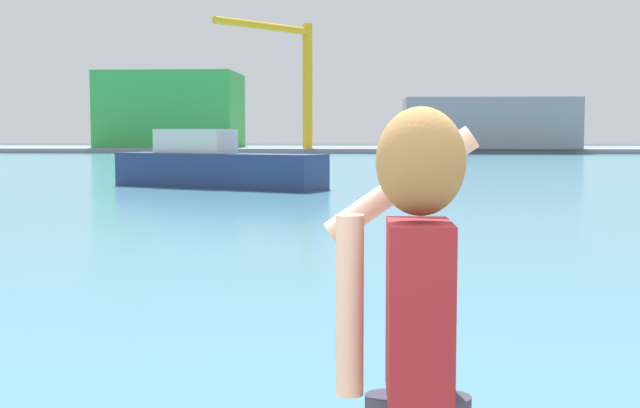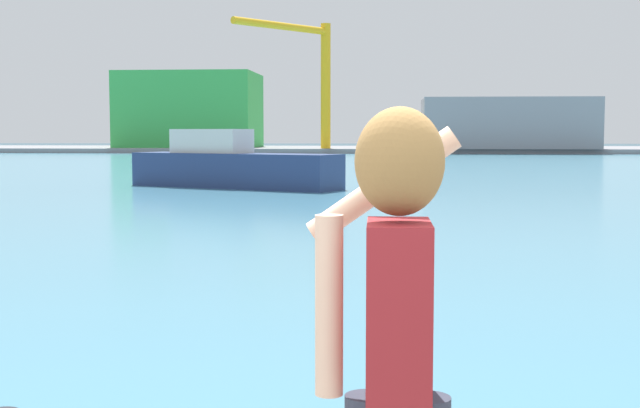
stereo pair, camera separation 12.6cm
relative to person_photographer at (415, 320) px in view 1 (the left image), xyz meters
The scene contains 8 objects.
ground_plane 49.57m from the person_photographer, 90.47° to the left, with size 220.00×220.00×0.00m, color #334751.
harbor_water 51.57m from the person_photographer, 90.45° to the left, with size 140.00×100.00×0.02m, color teal.
far_shore_dock 91.55m from the person_photographer, 90.26° to the left, with size 140.00×20.00×0.49m, color gray.
person_photographer is the anchor object (origin of this frame).
boat_moored 30.29m from the person_photographer, 101.75° to the left, with size 8.64×5.36×2.24m.
warehouse_left 93.70m from the person_photographer, 103.81° to the left, with size 14.79×10.90×8.19m, color green.
warehouse_right 87.14m from the person_photographer, 82.23° to the left, with size 17.18×10.30×5.09m, color gray.
port_crane 83.03m from the person_photographer, 95.50° to the left, with size 8.46×10.24×12.58m.
Camera 1 is at (0.27, -2.21, 2.14)m, focal length 47.72 mm.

